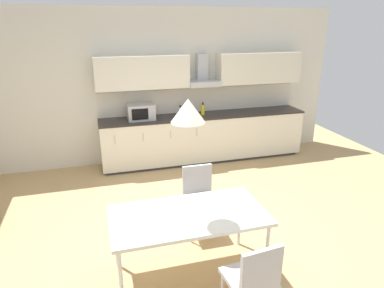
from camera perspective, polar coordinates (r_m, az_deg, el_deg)
The scene contains 13 objects.
ground_plane at distance 4.58m, azimuth -1.20°, elevation -14.60°, with size 9.23×7.86×0.02m, color tan.
wall_back at distance 6.51m, azimuth -7.36°, elevation 9.33°, with size 7.39×0.10×2.83m, color silver.
kitchen_counter at distance 6.64m, azimuth 2.08°, elevation 1.14°, with size 3.93×0.62×0.91m.
backsplash_tile at distance 6.72m, azimuth 1.40°, elevation 7.42°, with size 3.91×0.02×0.46m, color silver.
upper_wall_cabinets at distance 6.48m, azimuth 1.86°, elevation 12.18°, with size 3.91×0.40×0.58m.
microwave at distance 6.22m, azimuth -8.50°, elevation 5.33°, with size 0.48×0.35×0.28m.
bottle_white at distance 6.33m, azimuth -1.96°, elevation 5.35°, with size 0.07×0.07×0.22m.
bottle_red at distance 6.43m, azimuth -0.97°, elevation 5.56°, with size 0.06×0.06×0.21m.
bottle_yellow at distance 6.48m, azimuth 1.80°, elevation 5.76°, with size 0.08×0.08×0.24m.
dining_table at distance 3.55m, azimuth -0.59°, elevation -12.20°, with size 1.57×0.81×0.74m.
chair_near_right at distance 3.16m, azimuth 10.28°, elevation -20.90°, with size 0.44×0.44×0.87m.
chair_far_right at distance 4.37m, azimuth 1.21°, elevation -8.14°, with size 0.41×0.41×0.87m.
pendant_lamp at distance 3.10m, azimuth -0.66°, elevation 5.58°, with size 0.32×0.32×0.22m, color silver.
Camera 1 is at (-0.95, -3.67, 2.57)m, focal length 32.00 mm.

